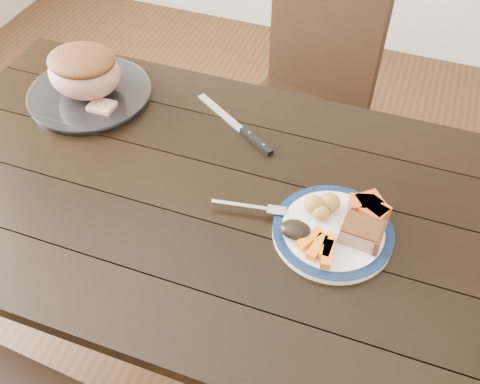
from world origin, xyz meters
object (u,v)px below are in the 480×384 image
(carving_knife, at_px, (247,134))
(chair_far, at_px, (303,96))
(pork_slice, at_px, (361,232))
(serving_platter, at_px, (90,95))
(dining_table, at_px, (214,216))
(dinner_plate, at_px, (333,232))
(fork, at_px, (254,208))
(roast_joint, at_px, (85,73))

(carving_knife, bearing_deg, chair_far, 118.06)
(chair_far, distance_m, pork_slice, 0.87)
(serving_platter, xyz_separation_m, carving_knife, (0.49, 0.00, -0.00))
(chair_far, bearing_deg, dining_table, 101.57)
(dining_table, height_order, carving_knife, carving_knife)
(dinner_plate, xyz_separation_m, pork_slice, (0.06, -0.01, 0.03))
(fork, relative_size, roast_joint, 0.86)
(dining_table, bearing_deg, serving_platter, 154.85)
(fork, relative_size, carving_knife, 0.63)
(dinner_plate, bearing_deg, pork_slice, -4.76)
(pork_slice, bearing_deg, serving_platter, 163.23)
(fork, bearing_deg, chair_far, 86.01)
(chair_far, xyz_separation_m, serving_platter, (-0.52, -0.51, 0.23))
(dining_table, relative_size, pork_slice, 18.42)
(fork, xyz_separation_m, carving_knife, (-0.11, 0.25, -0.01))
(dinner_plate, bearing_deg, roast_joint, 162.34)
(dinner_plate, relative_size, roast_joint, 1.33)
(fork, bearing_deg, roast_joint, 147.49)
(dinner_plate, distance_m, carving_knife, 0.39)
(dining_table, xyz_separation_m, carving_knife, (0.01, 0.23, 0.10))
(roast_joint, bearing_deg, serving_platter, 26.57)
(chair_far, height_order, fork, chair_far)
(dining_table, distance_m, fork, 0.17)
(dining_table, height_order, dinner_plate, dinner_plate)
(dining_table, relative_size, fork, 9.03)
(dinner_plate, height_order, carving_knife, dinner_plate)
(pork_slice, xyz_separation_m, fork, (-0.25, 0.00, -0.02))
(serving_platter, height_order, pork_slice, pork_slice)
(fork, xyz_separation_m, roast_joint, (-0.60, 0.25, 0.06))
(dinner_plate, height_order, pork_slice, pork_slice)
(carving_knife, bearing_deg, roast_joint, -147.80)
(chair_far, height_order, serving_platter, chair_far)
(roast_joint, relative_size, carving_knife, 0.73)
(fork, bearing_deg, pork_slice, -10.17)
(dining_table, xyz_separation_m, serving_platter, (-0.48, 0.22, 0.10))
(chair_far, distance_m, serving_platter, 0.77)
(chair_far, relative_size, serving_platter, 2.68)
(chair_far, bearing_deg, fork, 110.62)
(dining_table, height_order, chair_far, chair_far)
(serving_platter, bearing_deg, dining_table, -25.15)
(fork, height_order, roast_joint, roast_joint)
(roast_joint, bearing_deg, carving_knife, 0.20)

